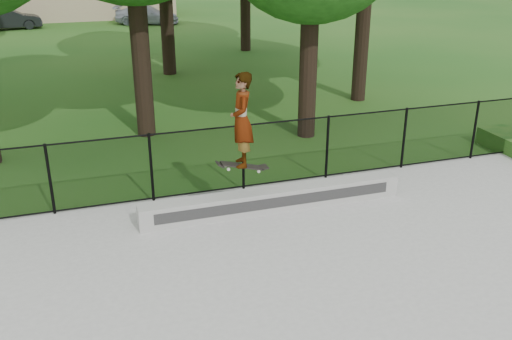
{
  "coord_description": "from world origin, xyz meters",
  "views": [
    {
      "loc": [
        -3.33,
        -5.2,
        5.27
      ],
      "look_at": [
        -0.26,
        4.2,
        1.2
      ],
      "focal_mm": 40.0,
      "sensor_mm": 36.0,
      "label": 1
    }
  ],
  "objects_px": {
    "grind_ledge": "(274,199)",
    "car_c": "(147,15)",
    "car_b": "(9,19)",
    "skater_airborne": "(242,121)"
  },
  "relations": [
    {
      "from": "car_b",
      "to": "grind_ledge",
      "type": "bearing_deg",
      "value": -171.87
    },
    {
      "from": "grind_ledge",
      "to": "car_c",
      "type": "xyz_separation_m",
      "value": [
        1.36,
        27.94,
        0.3
      ]
    },
    {
      "from": "grind_ledge",
      "to": "car_b",
      "type": "height_order",
      "value": "car_b"
    },
    {
      "from": "grind_ledge",
      "to": "car_b",
      "type": "distance_m",
      "value": 29.09
    },
    {
      "from": "car_b",
      "to": "car_c",
      "type": "relative_size",
      "value": 0.9
    },
    {
      "from": "car_b",
      "to": "skater_airborne",
      "type": "relative_size",
      "value": 1.68
    },
    {
      "from": "grind_ledge",
      "to": "car_c",
      "type": "distance_m",
      "value": 27.98
    },
    {
      "from": "car_b",
      "to": "skater_airborne",
      "type": "xyz_separation_m",
      "value": [
        6.13,
        -28.45,
        1.47
      ]
    },
    {
      "from": "grind_ledge",
      "to": "car_c",
      "type": "relative_size",
      "value": 1.49
    },
    {
      "from": "grind_ledge",
      "to": "car_c",
      "type": "height_order",
      "value": "car_c"
    }
  ]
}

